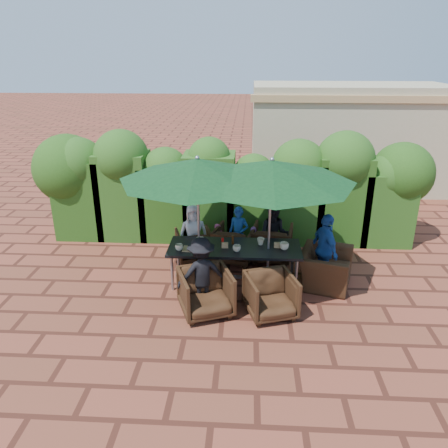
# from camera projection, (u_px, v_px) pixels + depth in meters

# --- Properties ---
(ground) EXTENTS (80.00, 80.00, 0.00)m
(ground) POSITION_uv_depth(u_px,v_px,m) (226.00, 285.00, 8.28)
(ground) COLOR brown
(ground) RESTS_ON ground
(dining_table) EXTENTS (2.46, 0.90, 0.75)m
(dining_table) POSITION_uv_depth(u_px,v_px,m) (235.00, 250.00, 8.15)
(dining_table) COLOR black
(dining_table) RESTS_ON ground
(umbrella_left) EXTENTS (2.80, 2.80, 2.46)m
(umbrella_left) POSITION_uv_depth(u_px,v_px,m) (197.00, 170.00, 7.62)
(umbrella_left) COLOR gray
(umbrella_left) RESTS_ON ground
(umbrella_right) EXTENTS (2.95, 2.95, 2.46)m
(umbrella_right) POSITION_uv_depth(u_px,v_px,m) (272.00, 171.00, 7.51)
(umbrella_right) COLOR gray
(umbrella_right) RESTS_ON ground
(chair_far_left) EXTENTS (0.87, 0.84, 0.73)m
(chair_far_left) POSITION_uv_depth(u_px,v_px,m) (194.00, 244.00, 9.19)
(chair_far_left) COLOR black
(chair_far_left) RESTS_ON ground
(chair_far_mid) EXTENTS (0.96, 0.92, 0.82)m
(chair_far_mid) POSITION_uv_depth(u_px,v_px,m) (235.00, 242.00, 9.14)
(chair_far_mid) COLOR black
(chair_far_mid) RESTS_ON ground
(chair_far_right) EXTENTS (0.92, 0.87, 0.83)m
(chair_far_right) POSITION_uv_depth(u_px,v_px,m) (272.00, 241.00, 9.17)
(chair_far_right) COLOR black
(chair_far_right) RESTS_ON ground
(chair_near_left) EXTENTS (1.04, 1.01, 0.85)m
(chair_near_left) POSITION_uv_depth(u_px,v_px,m) (206.00, 290.00, 7.28)
(chair_near_left) COLOR black
(chair_near_left) RESTS_ON ground
(chair_near_right) EXTENTS (0.95, 0.92, 0.79)m
(chair_near_right) POSITION_uv_depth(u_px,v_px,m) (271.00, 294.00, 7.23)
(chair_near_right) COLOR black
(chair_near_right) RESTS_ON ground
(chair_end_right) EXTENTS (0.95, 1.19, 0.91)m
(chair_end_right) POSITION_uv_depth(u_px,v_px,m) (326.00, 262.00, 8.18)
(chair_end_right) COLOR black
(chair_end_right) RESTS_ON ground
(adult_far_left) EXTENTS (0.66, 0.46, 1.23)m
(adult_far_left) POSITION_uv_depth(u_px,v_px,m) (193.00, 233.00, 9.07)
(adult_far_left) COLOR silver
(adult_far_left) RESTS_ON ground
(adult_far_mid) EXTENTS (0.50, 0.44, 1.17)m
(adult_far_mid) POSITION_uv_depth(u_px,v_px,m) (238.00, 234.00, 9.10)
(adult_far_mid) COLOR #1B4997
(adult_far_mid) RESTS_ON ground
(adult_far_right) EXTENTS (0.67, 0.48, 1.28)m
(adult_far_right) POSITION_uv_depth(u_px,v_px,m) (274.00, 235.00, 8.92)
(adult_far_right) COLOR black
(adult_far_right) RESTS_ON ground
(adult_near_left) EXTENTS (0.90, 0.66, 1.29)m
(adult_near_left) POSITION_uv_depth(u_px,v_px,m) (201.00, 273.00, 7.38)
(adult_near_left) COLOR black
(adult_near_left) RESTS_ON ground
(adult_end_right) EXTENTS (0.67, 0.91, 1.39)m
(adult_end_right) POSITION_uv_depth(u_px,v_px,m) (325.00, 249.00, 8.14)
(adult_end_right) COLOR #1B4997
(adult_end_right) RESTS_ON ground
(child_left) EXTENTS (0.33, 0.30, 0.74)m
(child_left) POSITION_uv_depth(u_px,v_px,m) (218.00, 241.00, 9.32)
(child_left) COLOR #C1447C
(child_left) RESTS_ON ground
(child_right) EXTENTS (0.32, 0.29, 0.76)m
(child_right) POSITION_uv_depth(u_px,v_px,m) (253.00, 244.00, 9.14)
(child_right) COLOR #8A4596
(child_right) RESTS_ON ground
(pedestrian_a) EXTENTS (1.41, 1.35, 1.54)m
(pedestrian_a) POSITION_uv_depth(u_px,v_px,m) (304.00, 184.00, 11.91)
(pedestrian_a) COLOR #2A9127
(pedestrian_a) RESTS_ON ground
(pedestrian_b) EXTENTS (1.07, 0.89, 1.92)m
(pedestrian_b) POSITION_uv_depth(u_px,v_px,m) (331.00, 175.00, 12.01)
(pedestrian_b) COLOR #C1447C
(pedestrian_b) RESTS_ON ground
(pedestrian_c) EXTENTS (1.07, 1.03, 1.59)m
(pedestrian_c) POSITION_uv_depth(u_px,v_px,m) (353.00, 183.00, 11.91)
(pedestrian_c) COLOR #95959D
(pedestrian_c) RESTS_ON ground
(cup_a) EXTENTS (0.14, 0.14, 0.11)m
(cup_a) POSITION_uv_depth(u_px,v_px,m) (179.00, 247.00, 7.96)
(cup_a) COLOR beige
(cup_a) RESTS_ON dining_table
(cup_b) EXTENTS (0.15, 0.15, 0.14)m
(cup_b) POSITION_uv_depth(u_px,v_px,m) (200.00, 241.00, 8.18)
(cup_b) COLOR beige
(cup_b) RESTS_ON dining_table
(cup_c) EXTENTS (0.15, 0.15, 0.12)m
(cup_c) POSITION_uv_depth(u_px,v_px,m) (237.00, 248.00, 7.92)
(cup_c) COLOR beige
(cup_c) RESTS_ON dining_table
(cup_d) EXTENTS (0.14, 0.14, 0.13)m
(cup_d) POSITION_uv_depth(u_px,v_px,m) (261.00, 241.00, 8.19)
(cup_d) COLOR beige
(cup_d) RESTS_ON dining_table
(cup_e) EXTENTS (0.17, 0.17, 0.13)m
(cup_e) POSITION_uv_depth(u_px,v_px,m) (284.00, 246.00, 7.99)
(cup_e) COLOR beige
(cup_e) RESTS_ON dining_table
(ketchup_bottle) EXTENTS (0.04, 0.04, 0.17)m
(ketchup_bottle) POSITION_uv_depth(u_px,v_px,m) (223.00, 242.00, 8.11)
(ketchup_bottle) COLOR #B20C0A
(ketchup_bottle) RESTS_ON dining_table
(sauce_bottle) EXTENTS (0.04, 0.04, 0.17)m
(sauce_bottle) POSITION_uv_depth(u_px,v_px,m) (233.00, 240.00, 8.22)
(sauce_bottle) COLOR #4C230C
(sauce_bottle) RESTS_ON dining_table
(serving_tray) EXTENTS (0.35, 0.25, 0.02)m
(serving_tray) POSITION_uv_depth(u_px,v_px,m) (192.00, 249.00, 8.01)
(serving_tray) COLOR #A78151
(serving_tray) RESTS_ON dining_table
(number_block_left) EXTENTS (0.12, 0.06, 0.10)m
(number_block_left) POSITION_uv_depth(u_px,v_px,m) (225.00, 245.00, 8.07)
(number_block_left) COLOR tan
(number_block_left) RESTS_ON dining_table
(number_block_right) EXTENTS (0.12, 0.06, 0.10)m
(number_block_right) POSITION_uv_depth(u_px,v_px,m) (277.00, 245.00, 8.07)
(number_block_right) COLOR tan
(number_block_right) RESTS_ON dining_table
(hedge_wall) EXTENTS (9.10, 1.60, 2.56)m
(hedge_wall) POSITION_uv_depth(u_px,v_px,m) (223.00, 183.00, 9.95)
(hedge_wall) COLOR #1A3B10
(hedge_wall) RESTS_ON ground
(building) EXTENTS (6.20, 3.08, 3.20)m
(building) POSITION_uv_depth(u_px,v_px,m) (346.00, 136.00, 13.99)
(building) COLOR tan
(building) RESTS_ON ground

